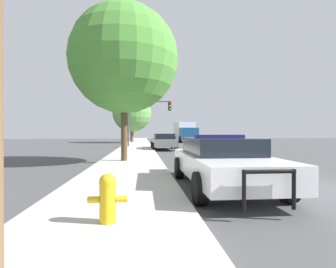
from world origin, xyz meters
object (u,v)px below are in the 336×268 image
(traffic_light, at_px, (147,113))
(car_background_midblock, at_px, (164,141))
(tree_sidewalk_far, at_px, (132,113))
(police_car, at_px, (221,161))
(tree_sidewalk_near, at_px, (124,59))
(box_truck, at_px, (185,131))
(fire_hydrant, at_px, (108,196))

(traffic_light, height_order, car_background_midblock, traffic_light)
(traffic_light, distance_m, tree_sidewalk_far, 11.80)
(police_car, bearing_deg, tree_sidewalk_far, -82.99)
(tree_sidewalk_near, bearing_deg, car_background_midblock, 74.04)
(traffic_light, distance_m, box_truck, 14.62)
(police_car, relative_size, traffic_light, 1.14)
(fire_hydrant, distance_m, tree_sidewalk_far, 33.54)
(fire_hydrant, height_order, box_truck, box_truck)
(police_car, height_order, fire_hydrant, police_car)
(car_background_midblock, bearing_deg, tree_sidewalk_far, 101.49)
(car_background_midblock, relative_size, tree_sidewalk_near, 0.61)
(tree_sidewalk_far, bearing_deg, car_background_midblock, -77.92)
(tree_sidewalk_far, bearing_deg, traffic_light, -80.64)
(car_background_midblock, distance_m, tree_sidewalk_far, 15.96)
(box_truck, bearing_deg, tree_sidewalk_far, 9.81)
(fire_hydrant, relative_size, tree_sidewalk_near, 0.10)
(car_background_midblock, bearing_deg, fire_hydrant, -97.92)
(police_car, relative_size, box_truck, 0.72)
(tree_sidewalk_near, height_order, tree_sidewalk_far, tree_sidewalk_near)
(traffic_light, height_order, box_truck, traffic_light)
(fire_hydrant, relative_size, traffic_light, 0.16)
(tree_sidewalk_near, distance_m, tree_sidewalk_far, 24.60)
(tree_sidewalk_near, relative_size, tree_sidewalk_far, 1.09)
(traffic_light, bearing_deg, police_car, -84.89)
(police_car, height_order, car_background_midblock, police_car)
(police_car, height_order, tree_sidewalk_near, tree_sidewalk_near)
(police_car, bearing_deg, box_truck, -97.29)
(box_truck, height_order, tree_sidewalk_near, tree_sidewalk_near)
(fire_hydrant, xyz_separation_m, traffic_light, (0.98, 21.71, 2.89))
(car_background_midblock, height_order, tree_sidewalk_far, tree_sidewalk_far)
(traffic_light, distance_m, car_background_midblock, 4.69)
(police_car, xyz_separation_m, car_background_midblock, (-0.34, 15.22, 0.01))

